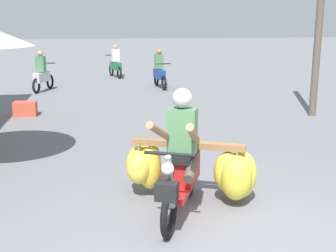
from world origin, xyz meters
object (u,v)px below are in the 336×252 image
object	(u,v)px
motorbike_main_loaded	(191,167)
motorbike_distant_ahead_left	(116,64)
motorbike_distant_far_ahead	(159,72)
utility_pole	(321,5)
motorbike_distant_ahead_right	(42,75)
produce_crate	(25,109)

from	to	relation	value
motorbike_main_loaded	motorbike_distant_ahead_left	world-z (taller)	motorbike_main_loaded
motorbike_main_loaded	motorbike_distant_far_ahead	world-z (taller)	motorbike_main_loaded
motorbike_distant_far_ahead	utility_pole	distance (m)	6.66
motorbike_distant_ahead_left	motorbike_distant_far_ahead	distance (m)	3.60
motorbike_distant_ahead_left	motorbike_distant_far_ahead	size ratio (longest dim) A/B	0.98
motorbike_distant_ahead_left	motorbike_distant_ahead_right	xyz separation A→B (m)	(-2.64, -3.53, 0.00)
produce_crate	motorbike_distant_ahead_left	bearing A→B (deg)	71.26
utility_pole	motorbike_distant_ahead_right	bearing A→B (deg)	144.82
motorbike_main_loaded	motorbike_distant_ahead_left	bearing A→B (deg)	92.00
produce_crate	utility_pole	distance (m)	7.79
motorbike_distant_ahead_right	utility_pole	world-z (taller)	utility_pole
motorbike_distant_ahead_left	motorbike_distant_far_ahead	world-z (taller)	same
motorbike_main_loaded	motorbike_distant_ahead_right	size ratio (longest dim) A/B	1.26
motorbike_main_loaded	motorbike_distant_far_ahead	bearing A→B (deg)	84.59
motorbike_main_loaded	produce_crate	bearing A→B (deg)	116.69
produce_crate	utility_pole	xyz separation A→B (m)	(7.27, -1.09, 2.56)
motorbike_main_loaded	produce_crate	xyz separation A→B (m)	(-3.06, 6.08, -0.31)
motorbike_distant_ahead_left	utility_pole	bearing A→B (deg)	-61.64
motorbike_distant_far_ahead	produce_crate	xyz separation A→B (m)	(-4.04, -4.31, -0.39)
motorbike_distant_far_ahead	produce_crate	world-z (taller)	motorbike_distant_far_ahead
motorbike_distant_ahead_left	motorbike_distant_far_ahead	bearing A→B (deg)	-66.05
produce_crate	utility_pole	world-z (taller)	utility_pole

